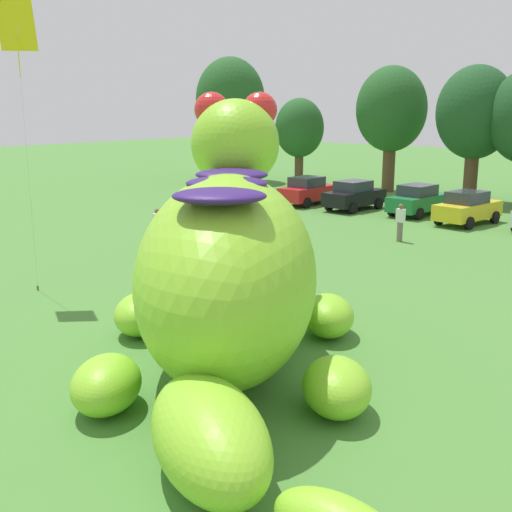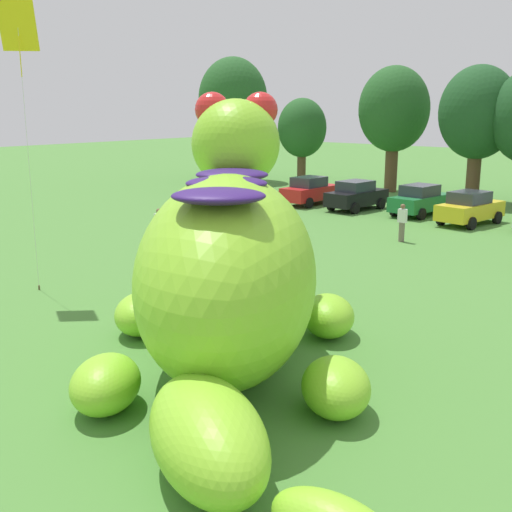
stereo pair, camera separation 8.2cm
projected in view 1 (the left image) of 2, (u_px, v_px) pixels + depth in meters
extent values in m
plane|color=#4C8438|center=(191.00, 361.00, 15.28)|extent=(160.00, 160.00, 0.00)
ellipsoid|color=#8CD12D|center=(228.00, 274.00, 14.44)|extent=(8.12, 8.75, 4.50)
ellipsoid|color=#8CD12D|center=(235.00, 144.00, 17.12)|extent=(3.49, 3.53, 2.38)
sphere|color=red|center=(212.00, 110.00, 17.27)|extent=(0.95, 0.95, 0.95)
sphere|color=red|center=(260.00, 110.00, 17.24)|extent=(0.95, 0.95, 0.95)
ellipsoid|color=navy|center=(232.00, 175.00, 15.71)|extent=(2.31, 2.25, 0.30)
ellipsoid|color=navy|center=(227.00, 183.00, 13.96)|extent=(2.31, 2.25, 0.30)
ellipsoid|color=navy|center=(219.00, 196.00, 12.01)|extent=(2.31, 2.25, 0.30)
ellipsoid|color=#8CD12D|center=(141.00, 314.00, 17.03)|extent=(2.28, 2.36, 1.10)
ellipsoid|color=#8CD12D|center=(328.00, 315.00, 16.91)|extent=(2.28, 2.36, 1.10)
ellipsoid|color=#8CD12D|center=(106.00, 384.00, 12.74)|extent=(2.28, 2.36, 1.10)
ellipsoid|color=#8CD12D|center=(337.00, 387.00, 12.63)|extent=(2.28, 2.36, 1.10)
ellipsoid|color=#8CD12D|center=(209.00, 435.00, 10.30)|extent=(4.01, 3.41, 1.58)
cube|color=red|center=(308.00, 193.00, 39.36)|extent=(1.76, 4.12, 0.80)
cube|color=#2D333D|center=(307.00, 182.00, 39.09)|extent=(1.52, 1.99, 0.60)
cylinder|color=black|center=(309.00, 196.00, 40.93)|extent=(0.25, 0.64, 0.64)
cylinder|color=black|center=(331.00, 198.00, 39.85)|extent=(0.25, 0.64, 0.64)
cylinder|color=black|center=(284.00, 200.00, 39.06)|extent=(0.25, 0.64, 0.64)
cylinder|color=black|center=(307.00, 203.00, 37.98)|extent=(0.25, 0.64, 0.64)
cube|color=black|center=(354.00, 198.00, 37.33)|extent=(2.04, 4.23, 0.80)
cube|color=#2D333D|center=(353.00, 186.00, 37.07)|extent=(1.66, 2.09, 0.60)
cylinder|color=black|center=(355.00, 201.00, 38.88)|extent=(0.29, 0.66, 0.64)
cylinder|color=black|center=(379.00, 204.00, 37.71)|extent=(0.29, 0.66, 0.64)
cylinder|color=black|center=(329.00, 205.00, 37.13)|extent=(0.29, 0.66, 0.64)
cylinder|color=black|center=(353.00, 208.00, 35.96)|extent=(0.29, 0.66, 0.64)
cube|color=#1E7238|center=(418.00, 202.00, 35.48)|extent=(2.05, 4.23, 0.80)
cube|color=#2D333D|center=(418.00, 190.00, 35.22)|extent=(1.66, 2.09, 0.60)
cylinder|color=black|center=(417.00, 205.00, 37.03)|extent=(0.30, 0.66, 0.64)
cylinder|color=black|center=(443.00, 209.00, 35.86)|extent=(0.30, 0.66, 0.64)
cylinder|color=black|center=(392.00, 210.00, 35.29)|extent=(0.30, 0.66, 0.64)
cylinder|color=black|center=(419.00, 214.00, 34.12)|extent=(0.30, 0.66, 0.64)
cube|color=yellow|center=(468.00, 210.00, 32.78)|extent=(2.25, 4.30, 0.80)
cube|color=#2D333D|center=(467.00, 197.00, 32.52)|extent=(1.75, 2.16, 0.60)
cylinder|color=black|center=(465.00, 213.00, 34.31)|extent=(0.33, 0.67, 0.64)
cylinder|color=black|center=(495.00, 217.00, 33.08)|extent=(0.33, 0.67, 0.64)
cylinder|color=black|center=(439.00, 219.00, 32.66)|extent=(0.33, 0.67, 0.64)
cylinder|color=black|center=(469.00, 223.00, 31.43)|extent=(0.33, 0.67, 0.64)
cylinder|color=brown|center=(231.00, 159.00, 51.83)|extent=(0.98, 0.98, 3.43)
ellipsoid|color=#235623|center=(230.00, 99.00, 50.73)|extent=(5.49, 5.49, 6.59)
cylinder|color=brown|center=(299.00, 170.00, 48.95)|extent=(0.66, 0.66, 2.30)
ellipsoid|color=#235623|center=(300.00, 128.00, 48.21)|extent=(3.69, 3.69, 4.42)
cylinder|color=brown|center=(388.00, 170.00, 45.09)|extent=(0.87, 0.87, 3.05)
ellipsoid|color=#235623|center=(391.00, 109.00, 44.12)|extent=(4.89, 4.89, 5.87)
cylinder|color=brown|center=(470.00, 179.00, 39.96)|extent=(0.85, 0.85, 2.96)
ellipsoid|color=#1E4C23|center=(475.00, 112.00, 39.02)|extent=(4.74, 4.74, 5.69)
cylinder|color=#2D334C|center=(158.00, 238.00, 27.39)|extent=(0.26, 0.26, 0.88)
cube|color=white|center=(157.00, 221.00, 27.22)|extent=(0.38, 0.22, 0.60)
sphere|color=brown|center=(157.00, 211.00, 27.12)|extent=(0.22, 0.22, 0.22)
cylinder|color=#726656|center=(400.00, 232.00, 28.67)|extent=(0.26, 0.26, 0.88)
cube|color=white|center=(401.00, 216.00, 28.50)|extent=(0.38, 0.22, 0.60)
sphere|color=brown|center=(401.00, 206.00, 28.40)|extent=(0.22, 0.22, 0.22)
cylinder|color=brown|center=(38.00, 288.00, 21.17)|extent=(0.06, 0.06, 0.15)
cylinder|color=silver|center=(27.00, 162.00, 20.21)|extent=(0.01, 0.01, 8.19)
cube|color=yellow|center=(16.00, 26.00, 19.27)|extent=(1.13, 1.13, 1.44)
cylinder|color=yellow|center=(19.00, 57.00, 19.47)|extent=(0.03, 0.03, 1.20)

